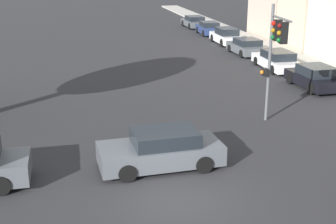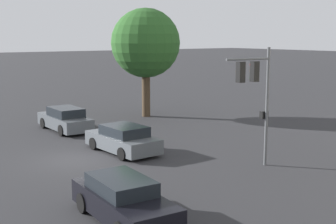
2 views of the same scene
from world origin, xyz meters
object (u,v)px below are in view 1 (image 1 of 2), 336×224
(traffic_signal, at_px, (275,44))
(parked_car_0, at_px, (315,77))
(parked_car_3, at_px, (226,36))
(parked_car_4, at_px, (209,28))
(parked_car_1, at_px, (277,60))
(crossing_car_1, at_px, (161,150))
(parked_car_2, at_px, (247,47))
(parked_car_5, at_px, (194,22))

(traffic_signal, relative_size, parked_car_0, 1.33)
(parked_car_3, xyz_separation_m, parked_car_4, (0.12, 5.73, -0.06))
(parked_car_0, bearing_deg, parked_car_1, -1.70)
(parked_car_1, relative_size, parked_car_4, 1.20)
(crossing_car_1, distance_m, parked_car_2, 22.57)
(traffic_signal, distance_m, parked_car_0, 8.21)
(traffic_signal, height_order, parked_car_5, traffic_signal)
(parked_car_0, bearing_deg, parked_car_3, -1.47)
(parked_car_2, height_order, parked_car_5, parked_car_5)
(traffic_signal, xyz_separation_m, parked_car_2, (5.23, 16.29, -3.12))
(parked_car_5, bearing_deg, parked_car_4, 178.54)
(parked_car_4, height_order, parked_car_5, parked_car_4)
(parked_car_3, bearing_deg, parked_car_5, -0.35)
(traffic_signal, distance_m, parked_car_4, 27.75)
(parked_car_5, bearing_deg, crossing_car_1, 160.72)
(parked_car_1, distance_m, parked_car_4, 16.30)
(traffic_signal, height_order, parked_car_0, traffic_signal)
(parked_car_2, bearing_deg, parked_car_4, -2.91)
(parked_car_1, bearing_deg, parked_car_0, -179.59)
(parked_car_2, xyz_separation_m, parked_car_3, (0.01, 5.04, 0.08))
(parked_car_0, bearing_deg, parked_car_2, -1.36)
(parked_car_2, bearing_deg, crossing_car_1, 148.62)
(parked_car_0, xyz_separation_m, parked_car_3, (-0.02, 15.82, 0.03))
(traffic_signal, distance_m, parked_car_5, 33.04)
(crossing_car_1, xyz_separation_m, parked_car_2, (11.01, 19.70, -0.06))
(parked_car_1, bearing_deg, parked_car_2, 1.07)
(parked_car_4, bearing_deg, parked_car_1, -179.18)
(traffic_signal, xyz_separation_m, parked_car_0, (5.26, 5.50, -3.07))
(parked_car_1, height_order, parked_car_3, parked_car_3)
(traffic_signal, height_order, parked_car_4, traffic_signal)
(parked_car_1, bearing_deg, parked_car_3, 0.75)
(crossing_car_1, xyz_separation_m, parked_car_4, (11.14, 30.47, -0.04))
(crossing_car_1, xyz_separation_m, parked_car_3, (11.02, 24.74, 0.02))
(traffic_signal, relative_size, crossing_car_1, 1.19)
(parked_car_1, height_order, parked_car_2, parked_car_1)
(crossing_car_1, distance_m, parked_car_4, 32.44)
(parked_car_0, relative_size, parked_car_5, 0.93)
(parked_car_0, xyz_separation_m, parked_car_4, (0.10, 21.55, -0.03))
(parked_car_4, bearing_deg, parked_car_2, -179.59)
(parked_car_1, distance_m, parked_car_3, 10.57)
(parked_car_1, bearing_deg, parked_car_5, 0.50)
(traffic_signal, distance_m, parked_car_3, 22.17)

